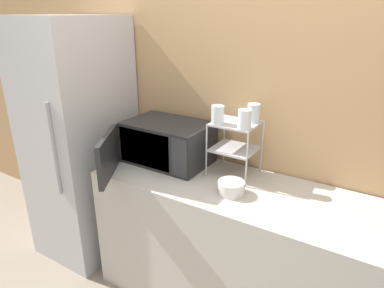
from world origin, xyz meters
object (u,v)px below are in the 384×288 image
object	(u,v)px
dish_rack	(235,137)
bowl	(231,188)
microwave	(165,143)
refrigerator	(80,142)
glass_front_left	(218,115)
glass_back_right	(254,113)
glass_front_right	(245,119)

from	to	relation	value
dish_rack	bowl	bearing A→B (deg)	-67.34
microwave	refrigerator	distance (m)	0.75
dish_rack	glass_front_left	distance (m)	0.19
dish_rack	bowl	world-z (taller)	dish_rack
glass_front_left	refrigerator	world-z (taller)	refrigerator
glass_back_right	glass_front_right	distance (m)	0.15
microwave	glass_back_right	size ratio (longest dim) A/B	6.81
microwave	glass_front_left	bearing A→B (deg)	-0.32
microwave	bowl	xyz separation A→B (m)	(0.58, -0.16, -0.11)
microwave	glass_front_right	size ratio (longest dim) A/B	6.81
microwave	dish_rack	bearing A→B (deg)	9.19
dish_rack	glass_back_right	bearing A→B (deg)	39.75
glass_front_right	microwave	bearing A→B (deg)	179.83
glass_back_right	refrigerator	distance (m)	1.38
glass_back_right	bowl	size ratio (longest dim) A/B	0.74
glass_front_right	glass_back_right	bearing A→B (deg)	92.57
glass_front_right	bowl	distance (m)	0.40
refrigerator	glass_front_right	bearing A→B (deg)	4.73
dish_rack	glass_front_left	size ratio (longest dim) A/B	3.06
bowl	glass_front_left	bearing A→B (deg)	138.76
glass_back_right	microwave	bearing A→B (deg)	-165.35
glass_front_left	glass_front_right	size ratio (longest dim) A/B	1.00
glass_back_right	bowl	world-z (taller)	glass_back_right
bowl	refrigerator	world-z (taller)	refrigerator
dish_rack	glass_back_right	distance (m)	0.19
glass_back_right	refrigerator	world-z (taller)	refrigerator
dish_rack	glass_front_left	bearing A→B (deg)	-135.60
dish_rack	glass_back_right	xyz separation A→B (m)	(0.08, 0.07, 0.15)
microwave	glass_front_left	distance (m)	0.48
microwave	glass_back_right	xyz separation A→B (m)	(0.57, 0.15, 0.26)
dish_rack	glass_front_right	xyz separation A→B (m)	(0.09, -0.08, 0.15)
microwave	glass_back_right	distance (m)	0.64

